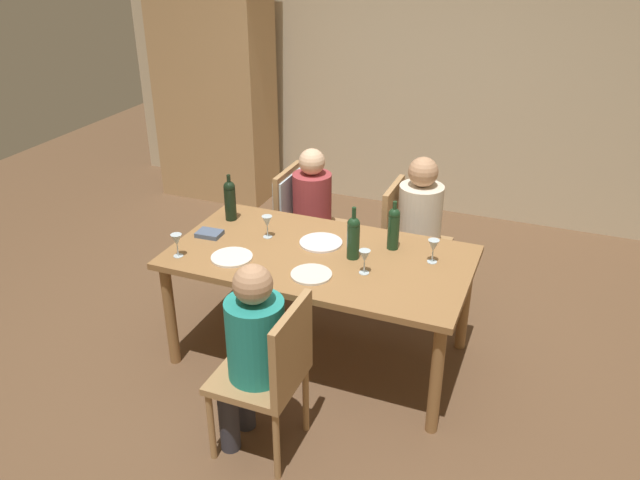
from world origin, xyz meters
The scene contains 22 objects.
ground_plane centered at (0.00, 0.00, 0.00)m, with size 10.00×10.00×0.00m, color brown.
rear_room_partition centered at (0.00, 2.70, 1.35)m, with size 6.40×0.12×2.70m, color beige.
armoire_cabinet centered at (-2.02, 2.25, 1.10)m, with size 1.18×0.62×2.18m.
dining_table centered at (0.00, 0.00, 0.67)m, with size 1.85×0.99×0.75m.
chair_far_right centered at (0.33, 0.88, 0.53)m, with size 0.44×0.44×0.92m.
chair_near centered at (0.09, -0.88, 0.53)m, with size 0.44×0.44×0.92m.
chair_far_left centered at (-0.54, 0.88, 0.59)m, with size 0.46×0.44×0.92m.
person_woman_host centered at (0.44, 0.88, 0.66)m, with size 0.36×0.31×1.15m.
person_man_bearded centered at (-0.03, -0.88, 0.65)m, with size 0.35×0.30×1.12m.
person_man_guest centered at (-0.39, 0.88, 0.64)m, with size 0.34×0.29×1.11m.
wine_bottle_tall_green centered at (0.20, 0.04, 0.90)m, with size 0.08×0.08×0.34m.
wine_bottle_dark_red centered at (-0.76, 0.25, 0.90)m, with size 0.08×0.08×0.33m.
wine_bottle_short_olive centered at (0.39, 0.25, 0.90)m, with size 0.07×0.07×0.32m.
wine_glass_near_left centered at (0.33, -0.12, 0.86)m, with size 0.07×0.07×0.15m.
wine_glass_centre centered at (-0.41, 0.10, 0.86)m, with size 0.07×0.07×0.15m.
wine_glass_near_right centered at (-0.80, -0.34, 0.86)m, with size 0.07×0.07×0.15m.
wine_glass_far centered at (0.66, 0.16, 0.86)m, with size 0.07×0.07×0.15m.
dinner_plate_host centered at (-0.05, 0.14, 0.76)m, with size 0.27×0.27×0.01m, color white.
dinner_plate_guest_left centered at (0.05, -0.26, 0.76)m, with size 0.24×0.24×0.01m, color silver.
dinner_plate_guest_right centered at (-0.48, -0.25, 0.76)m, with size 0.26×0.26×0.01m, color white.
folded_napkin centered at (-0.77, -0.03, 0.77)m, with size 0.16×0.12×0.03m, color #4C5B75.
handbag centered at (-0.07, 0.88, 0.11)m, with size 0.28×0.12×0.22m, color brown.
Camera 1 is at (1.29, -3.23, 2.61)m, focal length 35.86 mm.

